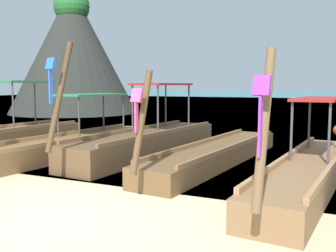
{
  "coord_description": "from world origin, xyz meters",
  "views": [
    {
      "loc": [
        3.83,
        -4.25,
        2.0
      ],
      "look_at": [
        0.0,
        4.04,
        1.02
      ],
      "focal_mm": 40.75,
      "sensor_mm": 36.0,
      "label": 1
    }
  ],
  "objects_px": {
    "longtail_boat_orange_ribbon": "(73,144)",
    "longtail_boat_violet_ribbon": "(310,170)",
    "longtail_boat_blue_ribbon": "(148,142)",
    "karst_rock": "(74,52)",
    "longtail_boat_pink_ribbon": "(217,154)",
    "longtail_boat_green_ribbon": "(9,137)"
  },
  "relations": [
    {
      "from": "longtail_boat_blue_ribbon",
      "to": "longtail_boat_pink_ribbon",
      "type": "bearing_deg",
      "value": -8.72
    },
    {
      "from": "longtail_boat_green_ribbon",
      "to": "longtail_boat_orange_ribbon",
      "type": "distance_m",
      "value": 2.39
    },
    {
      "from": "longtail_boat_pink_ribbon",
      "to": "karst_rock",
      "type": "xyz_separation_m",
      "value": [
        -14.93,
        13.17,
        4.19
      ]
    },
    {
      "from": "longtail_boat_blue_ribbon",
      "to": "longtail_boat_violet_ribbon",
      "type": "bearing_deg",
      "value": -19.82
    },
    {
      "from": "longtail_boat_orange_ribbon",
      "to": "longtail_boat_blue_ribbon",
      "type": "height_order",
      "value": "longtail_boat_blue_ribbon"
    },
    {
      "from": "longtail_boat_violet_ribbon",
      "to": "longtail_boat_green_ribbon",
      "type": "bearing_deg",
      "value": 176.27
    },
    {
      "from": "longtail_boat_orange_ribbon",
      "to": "longtail_boat_violet_ribbon",
      "type": "bearing_deg",
      "value": -6.12
    },
    {
      "from": "longtail_boat_blue_ribbon",
      "to": "karst_rock",
      "type": "height_order",
      "value": "karst_rock"
    },
    {
      "from": "longtail_boat_blue_ribbon",
      "to": "karst_rock",
      "type": "distance_m",
      "value": 18.55
    },
    {
      "from": "longtail_boat_orange_ribbon",
      "to": "longtail_boat_pink_ribbon",
      "type": "bearing_deg",
      "value": 8.33
    },
    {
      "from": "karst_rock",
      "to": "longtail_boat_orange_ribbon",
      "type": "bearing_deg",
      "value": -51.87
    },
    {
      "from": "longtail_boat_blue_ribbon",
      "to": "longtail_boat_pink_ribbon",
      "type": "distance_m",
      "value": 2.21
    },
    {
      "from": "karst_rock",
      "to": "longtail_boat_blue_ribbon",
      "type": "bearing_deg",
      "value": -45.19
    },
    {
      "from": "longtail_boat_blue_ribbon",
      "to": "karst_rock",
      "type": "relative_size",
      "value": 0.77
    },
    {
      "from": "karst_rock",
      "to": "longtail_boat_violet_ribbon",
      "type": "bearing_deg",
      "value": -39.95
    },
    {
      "from": "longtail_boat_orange_ribbon",
      "to": "longtail_boat_violet_ribbon",
      "type": "height_order",
      "value": "longtail_boat_orange_ribbon"
    },
    {
      "from": "longtail_boat_green_ribbon",
      "to": "longtail_boat_pink_ribbon",
      "type": "xyz_separation_m",
      "value": [
        6.5,
        0.72,
        -0.15
      ]
    },
    {
      "from": "longtail_boat_blue_ribbon",
      "to": "karst_rock",
      "type": "bearing_deg",
      "value": 134.81
    },
    {
      "from": "longtail_boat_green_ribbon",
      "to": "longtail_boat_orange_ribbon",
      "type": "relative_size",
      "value": 0.81
    },
    {
      "from": "longtail_boat_blue_ribbon",
      "to": "longtail_boat_violet_ribbon",
      "type": "relative_size",
      "value": 1.02
    },
    {
      "from": "longtail_boat_green_ribbon",
      "to": "longtail_boat_pink_ribbon",
      "type": "bearing_deg",
      "value": 6.31
    },
    {
      "from": "longtail_boat_pink_ribbon",
      "to": "longtail_boat_blue_ribbon",
      "type": "bearing_deg",
      "value": 171.28
    }
  ]
}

